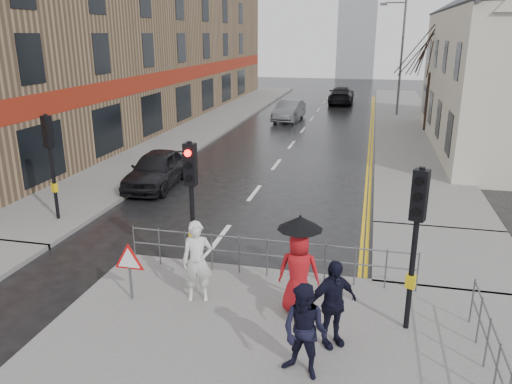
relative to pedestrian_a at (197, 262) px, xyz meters
The scene contains 22 objects.
ground 1.54m from the pedestrian_a, 127.97° to the left, with size 120.00×120.00×0.00m, color black.
left_pavement 24.95m from the pedestrian_a, 106.74° to the left, with size 4.00×44.00×0.14m, color #605E5B.
right_pavement 26.54m from the pedestrian_a, 77.33° to the left, with size 4.00×40.00×0.14m, color #605E5B.
pavement_bridge_right 7.06m from the pedestrian_a, 33.65° to the left, with size 4.00×4.20×0.14m, color #605E5B.
building_left_terrace 26.45m from the pedestrian_a, 119.01° to the left, with size 8.00×42.00×10.00m, color #7F6449.
church_tower 63.38m from the pedestrian_a, 89.25° to the left, with size 5.00×5.00×18.00m, color #94969C.
traffic_signal_near_left 1.82m from the pedestrian_a, 114.24° to the left, with size 0.28×0.27×3.40m.
traffic_signal_near_right 4.73m from the pedestrian_a, ahead, with size 0.34×0.33×3.40m.
traffic_signal_far_left 7.43m from the pedestrian_a, 147.90° to the left, with size 0.34×0.33×3.40m.
guard_railing_front 1.96m from the pedestrian_a, 49.27° to the left, with size 7.14×0.04×1.00m.
guard_railing_side 6.12m from the pedestrian_a, 17.88° to the right, with size 0.04×4.54×1.00m.
warning_sign 1.52m from the pedestrian_a, 167.32° to the right, with size 0.80×0.07×1.35m.
street_lamp 29.55m from the pedestrian_a, 79.91° to the left, with size 1.83×0.25×8.00m.
tree_near 24.21m from the pedestrian_a, 73.40° to the left, with size 2.40×2.40×6.58m.
tree_far 31.91m from the pedestrian_a, 76.66° to the left, with size 2.40×2.40×5.64m.
pedestrian_a is the anchor object (origin of this frame).
pedestrian_b 3.39m from the pedestrian_a, 37.88° to the right, with size 0.85×0.66×1.74m, color black.
pedestrian_with_umbrella 2.27m from the pedestrian_a, ahead, with size 0.96×0.96×2.17m.
pedestrian_d 3.23m from the pedestrian_a, 18.76° to the right, with size 1.03×0.43×1.76m, color black.
car_parked 9.58m from the pedestrian_a, 119.27° to the left, with size 1.70×4.21×1.44m, color black.
car_mid 25.37m from the pedestrian_a, 94.92° to the left, with size 1.47×4.22×1.39m, color #515357.
car_far 35.13m from the pedestrian_a, 88.67° to the left, with size 2.08×5.11×1.48m, color black.
Camera 1 is at (4.22, -10.36, 5.89)m, focal length 35.00 mm.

